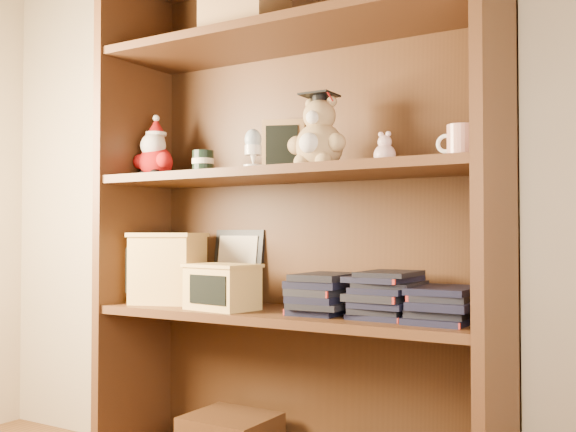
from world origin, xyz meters
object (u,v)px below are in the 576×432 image
at_px(grad_teddy_bear, 318,139).
at_px(teacher_mug, 460,143).
at_px(treats_box, 168,267).
at_px(bookcase, 296,231).

height_order(grad_teddy_bear, teacher_mug, grad_teddy_bear).
relative_size(grad_teddy_bear, teacher_mug, 2.15).
bearing_deg(grad_teddy_bear, treats_box, 179.42).
bearing_deg(bookcase, treats_box, -173.35).
bearing_deg(teacher_mug, grad_teddy_bear, -179.06).
distance_m(grad_teddy_bear, teacher_mug, 0.40).
relative_size(teacher_mug, treats_box, 0.39).
xyz_separation_m(bookcase, teacher_mug, (0.50, -0.05, 0.22)).
distance_m(bookcase, grad_teddy_bear, 0.28).
distance_m(teacher_mug, treats_box, 1.00).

